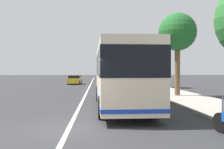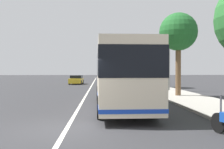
% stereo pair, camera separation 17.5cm
% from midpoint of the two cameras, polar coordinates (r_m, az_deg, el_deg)
% --- Properties ---
extents(ground_plane, '(220.00, 220.00, 0.00)m').
position_cam_midpoint_polar(ground_plane, '(9.29, -9.65, -12.05)').
color(ground_plane, '#2D2D30').
extents(sidewalk_curb, '(110.00, 3.60, 0.14)m').
position_cam_midpoint_polar(sidewalk_curb, '(20.16, 16.19, -4.86)').
color(sidewalk_curb, '#9E998E').
rests_on(sidewalk_curb, ground).
extents(lane_divider_line, '(110.00, 0.16, 0.01)m').
position_cam_midpoint_polar(lane_divider_line, '(19.13, -5.96, -5.34)').
color(lane_divider_line, silver).
rests_on(lane_divider_line, ground).
extents(coach_bus, '(10.47, 2.75, 3.39)m').
position_cam_midpoint_polar(coach_bus, '(14.37, 2.18, 0.41)').
color(coach_bus, beige).
rests_on(coach_bus, ground).
extents(car_side_street, '(4.04, 2.02, 1.34)m').
position_cam_midpoint_polar(car_side_street, '(39.40, -7.80, -1.18)').
color(car_side_street, gold).
rests_on(car_side_street, ground).
extents(car_far_distant, '(3.96, 1.87, 1.49)m').
position_cam_midpoint_polar(car_far_distant, '(35.63, 0.11, -1.33)').
color(car_far_distant, gold).
rests_on(car_far_distant, ground).
extents(roadside_tree_mid_block, '(2.95, 2.95, 6.58)m').
position_cam_midpoint_polar(roadside_tree_mid_block, '(20.91, 14.74, 8.94)').
color(roadside_tree_mid_block, brown).
rests_on(roadside_tree_mid_block, ground).
extents(roadside_tree_far_block, '(3.46, 3.46, 6.34)m').
position_cam_midpoint_polar(roadside_tree_far_block, '(31.44, 8.62, 5.44)').
color(roadside_tree_far_block, brown).
rests_on(roadside_tree_far_block, ground).
extents(utility_pole, '(0.23, 0.23, 6.80)m').
position_cam_midpoint_polar(utility_pole, '(26.19, 12.64, 3.76)').
color(utility_pole, slate).
rests_on(utility_pole, ground).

